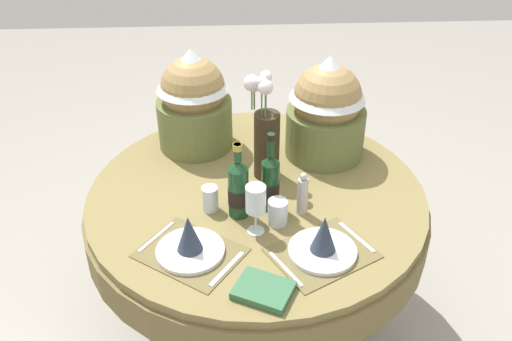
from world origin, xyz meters
TOP-DOWN VIEW (x-y plane):
  - ground at (0.00, 0.00)m, footprint 8.00×8.00m
  - dining_table at (0.00, 0.00)m, footprint 1.38×1.38m
  - place_setting_left at (-0.25, -0.35)m, footprint 0.43×0.41m
  - place_setting_right at (0.21, -0.38)m, footprint 0.42×0.39m
  - flower_vase at (0.04, 0.13)m, footprint 0.14×0.14m
  - wine_bottle_left at (-0.07, -0.14)m, footprint 0.08×0.08m
  - wine_bottle_centre at (0.05, -0.10)m, footprint 0.07×0.07m
  - wine_glass_left at (-0.02, -0.25)m, footprint 0.07×0.07m
  - tumbler_near_left at (-0.18, -0.11)m, footprint 0.06×0.06m
  - tumbler_near_right at (0.07, -0.20)m, footprint 0.07×0.07m
  - pepper_mill at (0.17, -0.14)m, footprint 0.04×0.04m
  - book_on_table at (-0.01, -0.56)m, footprint 0.22×0.20m
  - gift_tub_back_left at (-0.25, 0.38)m, footprint 0.33×0.33m
  - gift_tub_back_right at (0.31, 0.28)m, footprint 0.34×0.34m

SIDE VIEW (x-z plane):
  - ground at x=0.00m, z-range 0.00..0.00m
  - dining_table at x=0.00m, z-range 0.23..0.96m
  - book_on_table at x=-0.01m, z-range 0.72..0.75m
  - place_setting_left at x=-0.25m, z-range 0.69..0.85m
  - place_setting_right at x=0.21m, z-range 0.69..0.85m
  - tumbler_near_right at x=0.07m, z-range 0.72..0.82m
  - tumbler_near_left at x=-0.18m, z-range 0.72..0.82m
  - pepper_mill at x=0.17m, z-range 0.72..0.90m
  - wine_bottle_centre at x=0.05m, z-range 0.68..1.01m
  - wine_bottle_left at x=-0.07m, z-range 0.69..1.00m
  - wine_glass_left at x=-0.02m, z-range 0.77..0.97m
  - flower_vase at x=0.04m, z-range 0.70..1.15m
  - gift_tub_back_right at x=0.31m, z-range 0.73..1.19m
  - gift_tub_back_left at x=-0.25m, z-range 0.73..1.19m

